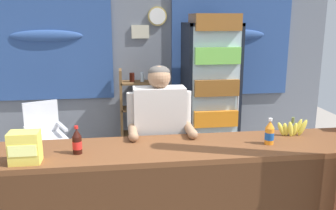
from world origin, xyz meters
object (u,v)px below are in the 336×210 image
object	(u,v)px
shopkeeper	(160,130)
snack_box_instant_noodle	(25,147)
bottle_shelf_rack	(138,111)
soda_bottle_cola	(77,142)
soda_bottle_orange_soda	(270,133)
stall_counter	(166,198)
plastic_lawn_chair	(44,132)
drink_fridge	(211,83)
banana_bunch	(293,128)

from	to	relation	value
shopkeeper	snack_box_instant_noodle	distance (m)	1.13
bottle_shelf_rack	soda_bottle_cola	world-z (taller)	bottle_shelf_rack
bottle_shelf_rack	soda_bottle_orange_soda	size ratio (longest dim) A/B	5.93
shopkeeper	snack_box_instant_noodle	xyz separation A→B (m)	(-0.95, -0.59, 0.10)
bottle_shelf_rack	soda_bottle_cola	distance (m)	2.47
stall_counter	bottle_shelf_rack	size ratio (longest dim) A/B	3.51
plastic_lawn_chair	soda_bottle_cola	xyz separation A→B (m)	(0.63, -1.97, 0.53)
snack_box_instant_noodle	plastic_lawn_chair	bearing A→B (deg)	98.32
stall_counter	soda_bottle_cola	size ratio (longest dim) A/B	20.77
plastic_lawn_chair	soda_bottle_orange_soda	bearing A→B (deg)	-43.85
drink_fridge	bottle_shelf_rack	size ratio (longest dim) A/B	1.60
stall_counter	soda_bottle_orange_soda	distance (m)	0.91
stall_counter	snack_box_instant_noodle	world-z (taller)	snack_box_instant_noodle
plastic_lawn_chair	shopkeeper	bearing A→B (deg)	-50.00
drink_fridge	shopkeeper	world-z (taller)	drink_fridge
banana_bunch	snack_box_instant_noodle	bearing A→B (deg)	-171.47
stall_counter	snack_box_instant_noodle	size ratio (longest dim) A/B	19.88
snack_box_instant_noodle	banana_bunch	world-z (taller)	snack_box_instant_noodle
drink_fridge	soda_bottle_cola	size ratio (longest dim) A/B	9.47
stall_counter	banana_bunch	distance (m)	1.17
stall_counter	snack_box_instant_noodle	bearing A→B (deg)	-177.13
stall_counter	banana_bunch	bearing A→B (deg)	13.36
shopkeeper	banana_bunch	world-z (taller)	shopkeeper
bottle_shelf_rack	soda_bottle_cola	size ratio (longest dim) A/B	5.92
plastic_lawn_chair	banana_bunch	size ratio (longest dim) A/B	3.20
stall_counter	soda_bottle_cola	xyz separation A→B (m)	(-0.62, 0.08, 0.44)
soda_bottle_cola	banana_bunch	distance (m)	1.69
stall_counter	drink_fridge	distance (m)	2.33
plastic_lawn_chair	snack_box_instant_noodle	bearing A→B (deg)	-81.68
drink_fridge	banana_bunch	distance (m)	1.88
soda_bottle_orange_soda	snack_box_instant_noodle	bearing A→B (deg)	-175.58
banana_bunch	stall_counter	bearing A→B (deg)	-166.64
drink_fridge	shopkeeper	distance (m)	1.79
drink_fridge	stall_counter	bearing A→B (deg)	-112.12
plastic_lawn_chair	shopkeeper	size ratio (longest dim) A/B	0.58
banana_bunch	bottle_shelf_rack	bearing A→B (deg)	117.46
plastic_lawn_chair	snack_box_instant_noodle	world-z (taller)	snack_box_instant_noodle
shopkeeper	banana_bunch	size ratio (longest dim) A/B	5.54
stall_counter	soda_bottle_cola	bearing A→B (deg)	172.75
shopkeeper	bottle_shelf_rack	bearing A→B (deg)	92.71
drink_fridge	banana_bunch	xyz separation A→B (m)	(0.21, -1.87, -0.05)
bottle_shelf_rack	shopkeeper	distance (m)	1.93
stall_counter	shopkeeper	xyz separation A→B (m)	(0.02, 0.55, 0.35)
drink_fridge	plastic_lawn_chair	xyz separation A→B (m)	(-2.10, -0.07, -0.55)
snack_box_instant_noodle	banana_bunch	bearing A→B (deg)	8.53
plastic_lawn_chair	banana_bunch	xyz separation A→B (m)	(2.31, -1.79, 0.51)
banana_bunch	soda_bottle_orange_soda	bearing A→B (deg)	-148.24
stall_counter	shopkeeper	bearing A→B (deg)	88.14
bottle_shelf_rack	soda_bottle_cola	bearing A→B (deg)	-102.90
plastic_lawn_chair	soda_bottle_orange_soda	world-z (taller)	soda_bottle_orange_soda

